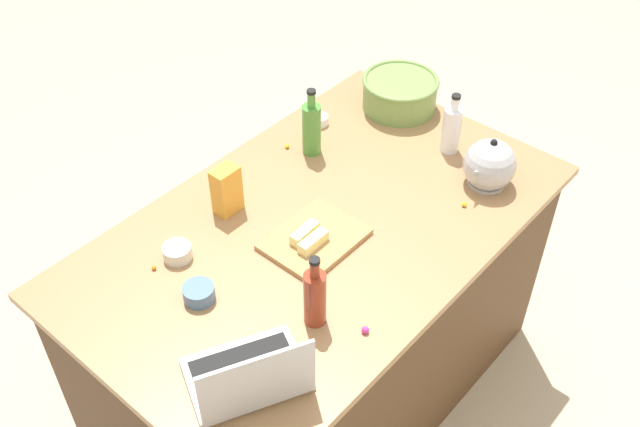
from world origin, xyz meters
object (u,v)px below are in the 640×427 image
object	(u,v)px
mixing_bowl_large	(400,92)
bottle_vinegar	(452,128)
butter_stick_right	(313,242)
bottle_soy	(315,297)
laptop	(250,377)
candy_bag	(227,190)
ramekin_medium	(319,120)
bottle_olive	(312,128)
kettle	(489,165)
ramekin_wide	(199,293)
cutting_board	(314,239)
ramekin_small	(177,252)
butter_stick_left	(305,233)

from	to	relation	value
mixing_bowl_large	bottle_vinegar	bearing A→B (deg)	71.43
mixing_bowl_large	butter_stick_right	bearing A→B (deg)	18.41
bottle_soy	laptop	bearing A→B (deg)	4.73
bottle_vinegar	candy_bag	xyz separation A→B (m)	(0.76, -0.37, -0.01)
butter_stick_right	ramekin_medium	size ratio (longest dim) A/B	1.55
bottle_soy	mixing_bowl_large	bearing A→B (deg)	-155.74
bottle_soy	candy_bag	bearing A→B (deg)	-107.39
butter_stick_right	bottle_olive	bearing A→B (deg)	-137.95
kettle	butter_stick_right	xyz separation A→B (m)	(0.64, -0.24, -0.04)
bottle_soy	butter_stick_right	distance (m)	0.29
bottle_vinegar	candy_bag	distance (m)	0.84
kettle	ramekin_wide	size ratio (longest dim) A/B	2.27
laptop	bottle_olive	distance (m)	1.03
bottle_soy	cutting_board	distance (m)	0.33
bottle_olive	cutting_board	world-z (taller)	bottle_olive
laptop	butter_stick_right	size ratio (longest dim) A/B	3.42
butter_stick_right	ramekin_wide	xyz separation A→B (m)	(0.37, -0.12, -0.01)
mixing_bowl_large	candy_bag	world-z (taller)	candy_bag
bottle_vinegar	ramekin_small	xyz separation A→B (m)	(1.01, -0.33, -0.07)
cutting_board	butter_stick_left	size ratio (longest dim) A/B	2.76
butter_stick_left	bottle_vinegar	bearing A→B (deg)	173.83
butter_stick_left	ramekin_wide	distance (m)	0.39
kettle	ramekin_medium	bearing A→B (deg)	-80.42
ramekin_wide	candy_bag	world-z (taller)	candy_bag
cutting_board	ramekin_wide	distance (m)	0.41
bottle_olive	cutting_board	size ratio (longest dim) A/B	0.86
ramekin_small	ramekin_medium	bearing A→B (deg)	-170.42
bottle_olive	ramekin_small	world-z (taller)	bottle_olive
cutting_board	ramekin_small	distance (m)	0.43
bottle_soy	ramekin_medium	distance (m)	0.96
mixing_bowl_large	butter_stick_right	size ratio (longest dim) A/B	2.69
butter_stick_right	candy_bag	world-z (taller)	candy_bag
kettle	butter_stick_left	world-z (taller)	kettle
cutting_board	bottle_olive	bearing A→B (deg)	-137.50
bottle_olive	kettle	bearing A→B (deg)	114.41
kettle	ramekin_medium	distance (m)	0.68
kettle	butter_stick_left	distance (m)	0.69
bottle_vinegar	butter_stick_right	world-z (taller)	bottle_vinegar
bottle_vinegar	ramekin_small	distance (m)	1.07
bottle_vinegar	candy_bag	world-z (taller)	bottle_vinegar
candy_bag	kettle	bearing A→B (deg)	139.89
mixing_bowl_large	bottle_olive	size ratio (longest dim) A/B	1.13
ramekin_medium	butter_stick_left	bearing A→B (deg)	37.14
kettle	candy_bag	world-z (taller)	kettle
cutting_board	kettle	bearing A→B (deg)	156.94
cutting_board	ramekin_wide	xyz separation A→B (m)	(0.40, -0.10, 0.01)
kettle	ramekin_small	world-z (taller)	kettle
kettle	ramekin_wide	distance (m)	1.07
mixing_bowl_large	ramekin_medium	bearing A→B (deg)	-29.23
butter_stick_left	ramekin_medium	distance (m)	0.64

